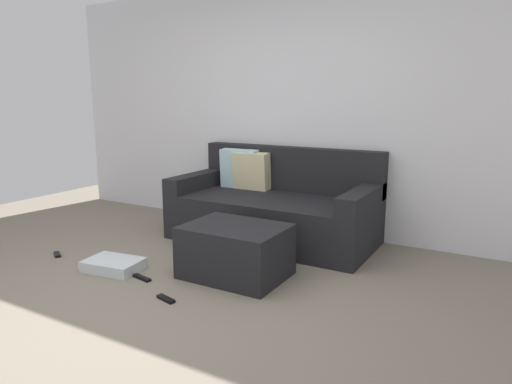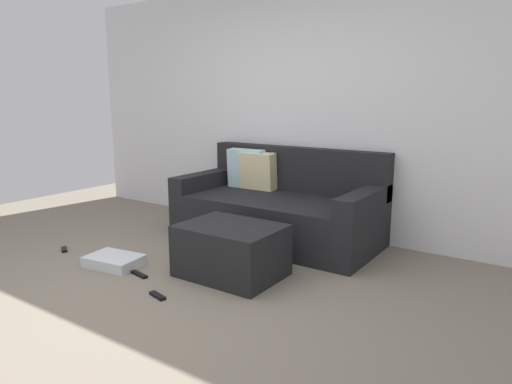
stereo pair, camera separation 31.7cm
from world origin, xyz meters
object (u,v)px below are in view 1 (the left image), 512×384
storage_bin (114,265)px  remote_by_storage_bin (142,278)px  remote_near_ottoman (166,299)px  couch_sectional (274,208)px  remote_under_side_table (57,254)px  ottoman (236,251)px

storage_bin → remote_by_storage_bin: (0.35, -0.03, -0.04)m
storage_bin → remote_near_ottoman: size_ratio=2.74×
couch_sectional → storage_bin: size_ratio=4.37×
couch_sectional → remote_near_ottoman: (0.02, -1.71, -0.31)m
couch_sectional → remote_under_side_table: 2.12m
remote_by_storage_bin → remote_under_side_table: bearing=-171.7°
couch_sectional → ottoman: size_ratio=2.52×
couch_sectional → remote_by_storage_bin: bearing=-105.5°
couch_sectional → remote_under_side_table: bearing=-135.6°
couch_sectional → ottoman: bearing=-79.1°
storage_bin → remote_near_ottoman: 0.81m
storage_bin → remote_under_side_table: (-0.74, 0.01, -0.04)m
ottoman → remote_under_side_table: 1.76m
remote_by_storage_bin → storage_bin: bearing=-174.7°
remote_near_ottoman → remote_by_storage_bin: size_ratio=0.88×
ottoman → storage_bin: size_ratio=1.73×
storage_bin → remote_by_storage_bin: bearing=-4.8°
ottoman → remote_near_ottoman: ottoman is taller
couch_sectional → remote_by_storage_bin: couch_sectional is taller
ottoman → remote_near_ottoman: (-0.19, -0.65, -0.20)m
remote_near_ottoman → remote_under_side_table: bearing=-175.1°
remote_near_ottoman → remote_by_storage_bin: 0.48m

